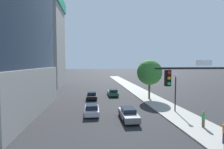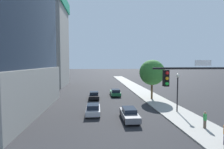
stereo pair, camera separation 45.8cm
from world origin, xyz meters
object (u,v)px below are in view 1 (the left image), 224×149
Objects in this scene: street_tree at (150,72)px; car_gray at (128,114)px; construction_building at (39,37)px; traffic_light_pole at (204,92)px; pedestrian_green_shirt at (203,119)px; car_green at (113,92)px; street_lamp at (176,86)px; car_black at (92,96)px; car_silver at (92,109)px.

street_tree reaches higher than car_gray.
construction_building is 48.40m from traffic_light_pole.
pedestrian_green_shirt is at bearing -87.30° from street_tree.
pedestrian_green_shirt is (3.82, 5.52, -3.78)m from traffic_light_pole.
car_gray is at bearing -59.85° from construction_building.
street_tree is (3.12, 20.36, 0.20)m from traffic_light_pole.
street_lamp is at bearing -61.77° from car_green.
pedestrian_green_shirt is (6.99, -19.10, 0.30)m from car_green.
traffic_light_pole is at bearing -70.92° from car_gray.
pedestrian_green_shirt reaches higher than car_gray.
car_green is 5.20m from car_black.
construction_building is at bearing 116.03° from car_silver.
traffic_light_pole is at bearing -82.68° from car_green.
construction_building is at bearing 125.56° from pedestrian_green_shirt.
car_gray is 7.88m from pedestrian_green_shirt.
construction_building is at bearing 126.08° from car_black.
car_silver is at bearing 149.29° from car_gray.
traffic_light_pole reaches higher than car_silver.
traffic_light_pole is at bearing -124.71° from pedestrian_green_shirt.
construction_building reaches higher than traffic_light_pole.
traffic_light_pole is at bearing -57.51° from car_silver.
car_gray is at bearing -30.71° from car_silver.
street_lamp is 3.02× the size of pedestrian_green_shirt.
car_gray is at bearing -160.57° from street_lamp.
street_lamp is at bearing 19.43° from car_gray.
street_lamp is 0.71× the size of street_tree.
street_lamp is 15.37m from car_black.
street_lamp is (26.04, -30.34, -10.66)m from construction_building.
street_lamp is 15.04m from car_green.
traffic_light_pole is 1.69× the size of car_black.
traffic_light_pole is 1.43× the size of car_green.
car_silver is (14.78, -30.26, -13.48)m from construction_building.
construction_building is 41.38m from street_lamp.
car_green is (-6.29, 4.27, -4.27)m from street_tree.
car_green is 2.86× the size of pedestrian_green_shirt.
car_black is at bearing 124.90° from pedestrian_green_shirt.
street_lamp is at bearing -41.77° from car_black.
street_lamp reaches higher than car_black.
street_lamp reaches higher than pedestrian_green_shirt.
car_black is (-4.28, -2.95, -0.04)m from car_green.
street_tree is at bearing -40.43° from construction_building.
pedestrian_green_shirt is (6.99, -3.63, 0.28)m from car_gray.
car_green is at bearing 118.23° from street_lamp.
construction_building is 6.93× the size of car_green.
construction_building is 46.68m from pedestrian_green_shirt.
construction_building is 4.64× the size of street_tree.
traffic_light_pole is (22.22, -41.95, -9.41)m from construction_building.
car_silver is 2.53× the size of pedestrian_green_shirt.
car_green is (-3.16, 24.63, -4.07)m from traffic_light_pole.
car_black is at bearing 90.00° from car_silver.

